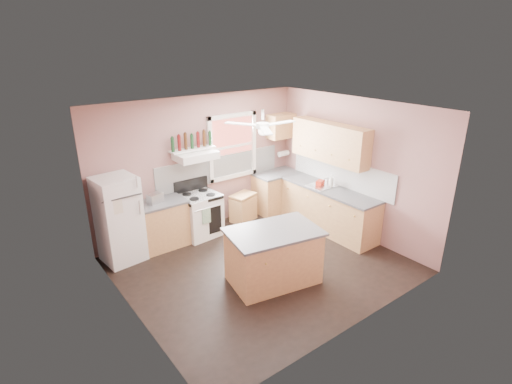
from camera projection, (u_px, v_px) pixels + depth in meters
floor at (262, 265)px, 6.96m from camera, size 4.50×4.50×0.00m
ceiling at (263, 109)px, 5.98m from camera, size 4.50×4.50×0.00m
wall_back at (200, 164)px, 7.97m from camera, size 4.50×0.05×2.70m
wall_right at (354, 167)px, 7.75m from camera, size 0.05×4.00×2.70m
wall_left at (125, 231)px, 5.19m from camera, size 0.05×4.00×2.70m
backsplash_back at (220, 168)px, 8.26m from camera, size 2.90×0.03×0.55m
backsplash_right at (340, 172)px, 8.02m from camera, size 0.03×2.60×0.55m
window_view at (232, 146)px, 8.28m from camera, size 1.00×0.02×1.20m
window_frame at (233, 147)px, 8.26m from camera, size 1.16×0.07×1.36m
refrigerator at (119, 220)px, 6.87m from camera, size 0.71×0.70×1.55m
base_cabinet_left at (162, 225)px, 7.47m from camera, size 0.90×0.60×0.86m
counter_left at (159, 203)px, 7.30m from camera, size 0.92×0.62×0.04m
toaster at (155, 198)px, 7.22m from camera, size 0.31×0.23×0.18m
stove at (200, 215)px, 7.88m from camera, size 0.78×0.70×0.86m
range_hood at (196, 156)px, 7.54m from camera, size 0.78×0.50×0.14m
bottle_shelf at (192, 149)px, 7.60m from camera, size 0.90×0.26×0.03m
cart at (243, 209)px, 8.59m from camera, size 0.62×0.50×0.54m
base_cabinet_corner at (277, 192)px, 9.05m from camera, size 1.00×0.60×0.86m
base_cabinet_right at (328, 210)px, 8.12m from camera, size 0.60×2.20×0.86m
counter_corner at (277, 173)px, 8.89m from camera, size 1.02×0.62×0.04m
counter_right at (329, 189)px, 7.96m from camera, size 0.62×2.22×0.04m
sink at (322, 186)px, 8.10m from camera, size 0.55×0.45×0.03m
faucet at (328, 181)px, 8.16m from camera, size 0.03×0.03×0.14m
upper_cabinet_right at (330, 142)px, 7.86m from camera, size 0.33×1.80×0.76m
upper_cabinet_corner at (281, 126)px, 8.73m from camera, size 0.60×0.33×0.52m
paper_towel at (283, 154)px, 9.06m from camera, size 0.26×0.12×0.12m
island at (273, 257)px, 6.37m from camera, size 1.49×1.10×0.86m
island_top at (274, 232)px, 6.21m from camera, size 1.59×1.19×0.04m
ceiling_fan_hub at (263, 126)px, 6.07m from camera, size 0.20×0.20×0.08m
soap_bottle at (331, 181)px, 7.99m from camera, size 0.12×0.12×0.25m
red_caddy at (320, 183)px, 8.11m from camera, size 0.21×0.17×0.10m
wine_bottles at (192, 141)px, 7.54m from camera, size 0.86×0.06×0.31m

